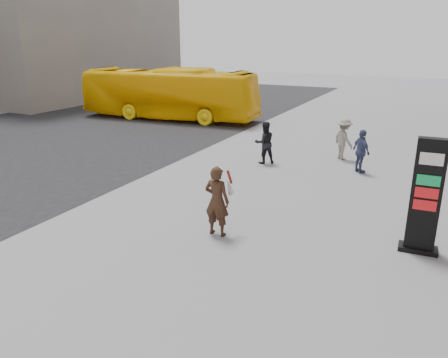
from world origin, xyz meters
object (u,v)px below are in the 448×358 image
at_px(info_pylon, 426,197).
at_px(woman, 217,200).
at_px(bus, 169,94).
at_px(pedestrian_a, 265,143).
at_px(pedestrian_b, 344,139).
at_px(pedestrian_c, 361,151).

distance_m(info_pylon, woman, 4.71).
bearing_deg(bus, pedestrian_a, -131.96).
bearing_deg(pedestrian_b, bus, 21.83).
height_order(pedestrian_b, pedestrian_c, pedestrian_b).
relative_size(pedestrian_a, pedestrian_c, 1.03).
height_order(bus, pedestrian_b, bus).
bearing_deg(bus, info_pylon, -134.05).
height_order(bus, pedestrian_a, bus).
relative_size(pedestrian_b, pedestrian_c, 1.04).
relative_size(info_pylon, woman, 1.50).
bearing_deg(woman, info_pylon, -164.06).
xyz_separation_m(bus, pedestrian_c, (12.13, -6.16, -0.70)).
bearing_deg(info_pylon, pedestrian_a, 135.34).
distance_m(bus, pedestrian_a, 10.81).
distance_m(bus, pedestrian_c, 13.62).
xyz_separation_m(woman, bus, (-9.90, 13.06, 0.58)).
bearing_deg(pedestrian_a, pedestrian_b, 176.71).
height_order(woman, bus, bus).
distance_m(info_pylon, pedestrian_c, 6.13).
height_order(woman, pedestrian_c, woman).
distance_m(pedestrian_a, pedestrian_b, 3.23).
bearing_deg(woman, pedestrian_c, -107.32).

